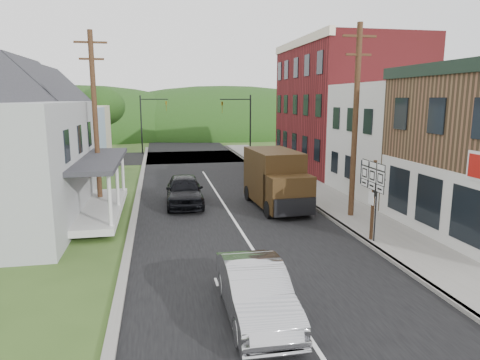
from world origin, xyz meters
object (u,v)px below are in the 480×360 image
dark_sedan (184,190)px  warning_sign (375,203)px  silver_sedan (256,292)px  delivery_van (276,179)px  route_sign_cluster (373,189)px

dark_sedan → warning_sign: bearing=-47.0°
silver_sedan → dark_sedan: dark_sedan is taller
delivery_van → route_sign_cluster: bearing=-73.7°
dark_sedan → warning_sign: (6.87, -7.82, 0.90)m
dark_sedan → route_sign_cluster: bearing=-46.3°
silver_sedan → delivery_van: 11.66m
silver_sedan → delivery_van: bearing=72.2°
silver_sedan → route_sign_cluster: bearing=40.6°
dark_sedan → route_sign_cluster: 10.31m
warning_sign → silver_sedan: bearing=-134.8°
delivery_van → silver_sedan: bearing=-111.3°
route_sign_cluster → warning_sign: size_ratio=1.30×
silver_sedan → dark_sedan: (-1.04, 12.49, 0.08)m
route_sign_cluster → dark_sedan: bearing=132.8°
dark_sedan → delivery_van: (4.68, -1.44, 0.71)m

